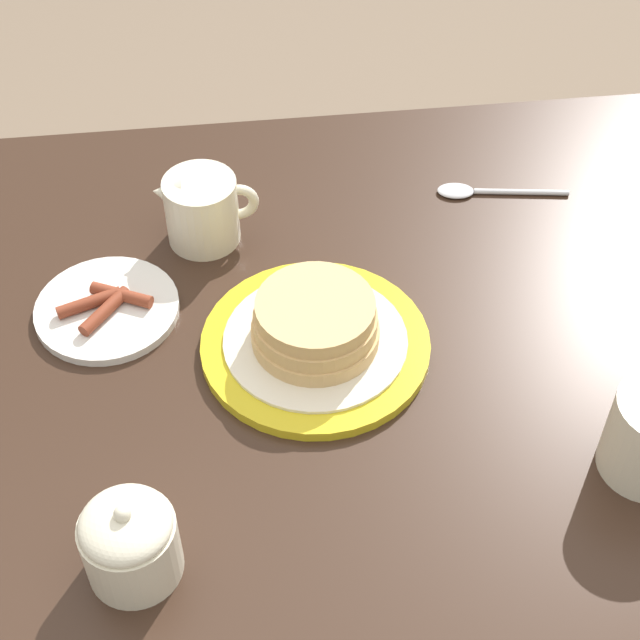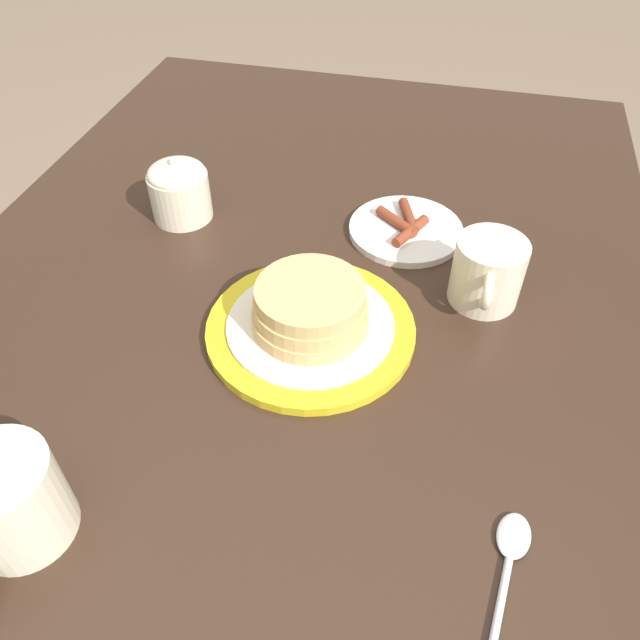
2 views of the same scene
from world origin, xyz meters
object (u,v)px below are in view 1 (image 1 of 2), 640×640
sugar_bowl (130,541)px  side_plate_bacon (107,308)px  creamer_pitcher (201,209)px  spoon (478,191)px  pancake_plate (315,333)px

sugar_bowl → side_plate_bacon: bearing=96.2°
creamer_pitcher → spoon: size_ratio=0.76×
creamer_pitcher → side_plate_bacon: bearing=-134.9°
side_plate_bacon → spoon: bearing=18.6°
spoon → creamer_pitcher: bearing=-173.2°
side_plate_bacon → spoon: side_plate_bacon is taller
sugar_bowl → spoon: sugar_bowl is taller
creamer_pitcher → sugar_bowl: same height
pancake_plate → spoon: pancake_plate is taller
pancake_plate → sugar_bowl: 0.30m
pancake_plate → spoon: bearing=45.2°
pancake_plate → side_plate_bacon: 0.23m
side_plate_bacon → creamer_pitcher: size_ratio=1.28×
sugar_bowl → spoon: bearing=48.3°
pancake_plate → creamer_pitcher: (-0.11, 0.19, 0.02)m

